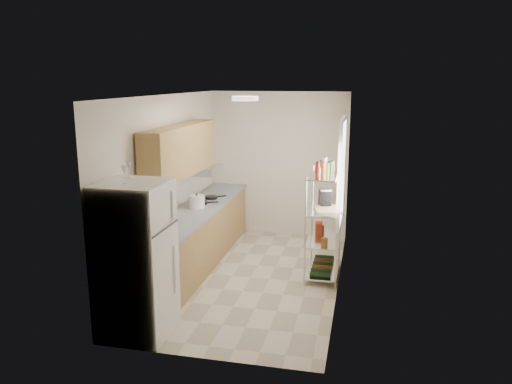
# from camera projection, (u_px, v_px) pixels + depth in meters

# --- Properties ---
(room) EXTENTS (2.52, 4.42, 2.62)m
(room) POSITION_uv_depth(u_px,v_px,m) (251.00, 190.00, 6.95)
(room) COLOR beige
(room) RESTS_ON ground
(counter_run) EXTENTS (0.63, 3.51, 0.90)m
(counter_run) POSITION_uv_depth(u_px,v_px,m) (200.00, 234.00, 7.75)
(counter_run) COLOR #AF844A
(counter_run) RESTS_ON ground
(upper_cabinets) EXTENTS (0.33, 2.20, 0.72)m
(upper_cabinets) POSITION_uv_depth(u_px,v_px,m) (181.00, 150.00, 7.15)
(upper_cabinets) COLOR #AF844A
(upper_cabinets) RESTS_ON room
(range_hood) EXTENTS (0.50, 0.60, 0.12)m
(range_hood) POSITION_uv_depth(u_px,v_px,m) (203.00, 170.00, 7.99)
(range_hood) COLOR #B7BABC
(range_hood) RESTS_ON room
(window) EXTENTS (0.06, 1.00, 1.46)m
(window) POSITION_uv_depth(u_px,v_px,m) (342.00, 171.00, 6.96)
(window) COLOR white
(window) RESTS_ON room
(bakers_rack) EXTENTS (0.45, 0.90, 1.73)m
(bakers_rack) POSITION_uv_depth(u_px,v_px,m) (324.00, 202.00, 7.06)
(bakers_rack) COLOR silver
(bakers_rack) RESTS_ON ground
(ceiling_dome) EXTENTS (0.34, 0.34, 0.05)m
(ceiling_dome) POSITION_uv_depth(u_px,v_px,m) (245.00, 98.00, 6.38)
(ceiling_dome) COLOR white
(ceiling_dome) RESTS_ON room
(refrigerator) EXTENTS (0.72, 0.72, 1.74)m
(refrigerator) POSITION_uv_depth(u_px,v_px,m) (136.00, 260.00, 5.49)
(refrigerator) COLOR white
(refrigerator) RESTS_ON ground
(wine_glass_a) EXTENTS (0.07, 0.07, 0.18)m
(wine_glass_a) POSITION_uv_depth(u_px,v_px,m) (129.00, 170.00, 5.47)
(wine_glass_a) COLOR silver
(wine_glass_a) RESTS_ON refrigerator
(wine_glass_b) EXTENTS (0.07, 0.07, 0.19)m
(wine_glass_b) POSITION_uv_depth(u_px,v_px,m) (124.00, 175.00, 5.18)
(wine_glass_b) COLOR silver
(wine_glass_b) RESTS_ON refrigerator
(rice_cooker) EXTENTS (0.24, 0.24, 0.19)m
(rice_cooker) POSITION_uv_depth(u_px,v_px,m) (197.00, 202.00, 7.56)
(rice_cooker) COLOR white
(rice_cooker) RESTS_ON counter_run
(frying_pan_large) EXTENTS (0.34, 0.34, 0.05)m
(frying_pan_large) POSITION_uv_depth(u_px,v_px,m) (199.00, 203.00, 7.80)
(frying_pan_large) COLOR black
(frying_pan_large) RESTS_ON counter_run
(frying_pan_small) EXTENTS (0.28, 0.28, 0.04)m
(frying_pan_small) POSITION_uv_depth(u_px,v_px,m) (211.00, 197.00, 8.14)
(frying_pan_small) COLOR black
(frying_pan_small) RESTS_ON counter_run
(cutting_board) EXTENTS (0.43, 0.50, 0.03)m
(cutting_board) POSITION_uv_depth(u_px,v_px,m) (327.00, 209.00, 6.99)
(cutting_board) COLOR tan
(cutting_board) RESTS_ON bakers_rack
(espresso_machine) EXTENTS (0.20, 0.26, 0.27)m
(espresso_machine) POSITION_uv_depth(u_px,v_px,m) (325.00, 197.00, 7.18)
(espresso_machine) COLOR black
(espresso_machine) RESTS_ON bakers_rack
(storage_bag) EXTENTS (0.11, 0.15, 0.16)m
(storage_bag) POSITION_uv_depth(u_px,v_px,m) (319.00, 228.00, 7.45)
(storage_bag) COLOR #A22B14
(storage_bag) RESTS_ON bakers_rack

